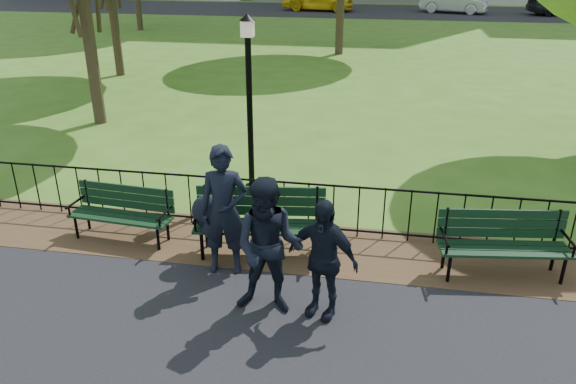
% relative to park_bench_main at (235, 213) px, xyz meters
% --- Properties ---
extents(ground, '(120.00, 120.00, 0.00)m').
position_rel_park_bench_main_xyz_m(ground, '(0.78, -1.13, -0.70)').
color(ground, '#3A6019').
extents(dirt_strip, '(60.00, 1.60, 0.01)m').
position_rel_park_bench_main_xyz_m(dirt_strip, '(0.78, 0.37, -0.69)').
color(dirt_strip, '#392617').
rests_on(dirt_strip, ground).
extents(far_street, '(70.00, 9.00, 0.01)m').
position_rel_park_bench_main_xyz_m(far_street, '(0.78, 33.87, -0.70)').
color(far_street, black).
rests_on(far_street, ground).
extents(iron_fence, '(24.06, 0.06, 1.00)m').
position_rel_park_bench_main_xyz_m(iron_fence, '(0.78, 0.87, -0.21)').
color(iron_fence, black).
rests_on(iron_fence, ground).
extents(park_bench_main, '(2.02, 0.86, 1.11)m').
position_rel_park_bench_main_xyz_m(park_bench_main, '(0.00, 0.00, 0.00)').
color(park_bench_main, black).
rests_on(park_bench_main, ground).
extents(park_bench_left_a, '(1.69, 0.65, 0.94)m').
position_rel_park_bench_main_xyz_m(park_bench_left_a, '(-1.90, 0.23, -0.17)').
color(park_bench_left_a, black).
rests_on(park_bench_left_a, ground).
extents(park_bench_right_a, '(1.85, 0.79, 1.02)m').
position_rel_park_bench_main_xyz_m(park_bench_right_a, '(3.85, 0.17, -0.12)').
color(park_bench_right_a, black).
rests_on(park_bench_right_a, ground).
extents(lamppost, '(0.29, 0.29, 3.28)m').
position_rel_park_bench_main_xyz_m(lamppost, '(-0.32, 2.34, 1.08)').
color(lamppost, black).
rests_on(lamppost, ground).
extents(person_left, '(0.74, 0.54, 1.89)m').
position_rel_park_bench_main_xyz_m(person_left, '(-0.03, -0.45, 0.25)').
color(person_left, black).
rests_on(person_left, asphalt_path).
extents(person_mid, '(0.89, 0.47, 1.82)m').
position_rel_park_bench_main_xyz_m(person_mid, '(0.79, -1.28, 0.22)').
color(person_mid, black).
rests_on(person_mid, asphalt_path).
extents(person_right, '(1.01, 0.67, 1.60)m').
position_rel_park_bench_main_xyz_m(person_right, '(1.45, -1.25, 0.11)').
color(person_right, black).
rests_on(person_right, asphalt_path).
extents(sedan_silver, '(4.60, 2.60, 1.44)m').
position_rel_park_bench_main_xyz_m(sedan_silver, '(6.10, 33.59, 0.03)').
color(sedan_silver, '#B2B4BA').
rests_on(sedan_silver, far_street).
extents(sedan_dark, '(5.11, 2.85, 1.40)m').
position_rel_park_bench_main_xyz_m(sedan_dark, '(13.14, 33.57, 0.01)').
color(sedan_dark, black).
rests_on(sedan_dark, far_street).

